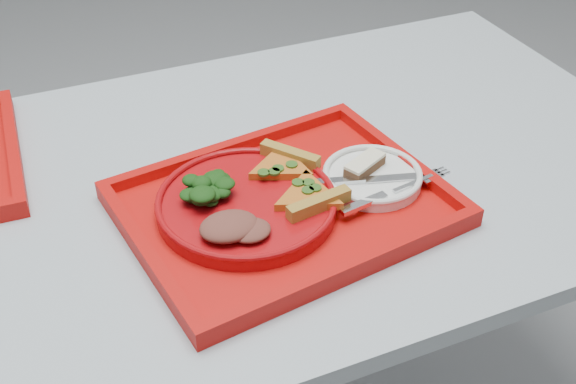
# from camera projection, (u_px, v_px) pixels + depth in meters

# --- Properties ---
(table) EXTENTS (1.60, 0.80, 0.75)m
(table) POSITION_uv_depth(u_px,v_px,m) (190.00, 228.00, 1.15)
(table) COLOR #A1ADB5
(table) RESTS_ON ground
(tray_main) EXTENTS (0.49, 0.41, 0.01)m
(tray_main) POSITION_uv_depth(u_px,v_px,m) (284.00, 209.00, 1.06)
(tray_main) COLOR #BB0D09
(tray_main) RESTS_ON table
(dinner_plate) EXTENTS (0.26, 0.26, 0.02)m
(dinner_plate) POSITION_uv_depth(u_px,v_px,m) (247.00, 206.00, 1.04)
(dinner_plate) COLOR #A40A0E
(dinner_plate) RESTS_ON tray_main
(side_plate) EXTENTS (0.15, 0.15, 0.01)m
(side_plate) POSITION_uv_depth(u_px,v_px,m) (372.00, 179.00, 1.10)
(side_plate) COLOR white
(side_plate) RESTS_ON tray_main
(pizza_slice_a) EXTENTS (0.11, 0.13, 0.02)m
(pizza_slice_a) POSITION_uv_depth(u_px,v_px,m) (308.00, 193.00, 1.03)
(pizza_slice_a) COLOR orange
(pizza_slice_a) RESTS_ON dinner_plate
(pizza_slice_b) EXTENTS (0.15, 0.14, 0.02)m
(pizza_slice_b) POSITION_uv_depth(u_px,v_px,m) (281.00, 164.00, 1.09)
(pizza_slice_b) COLOR orange
(pizza_slice_b) RESTS_ON dinner_plate
(salad_heap) EXTENTS (0.09, 0.08, 0.04)m
(salad_heap) POSITION_uv_depth(u_px,v_px,m) (204.00, 182.00, 1.04)
(salad_heap) COLOR black
(salad_heap) RESTS_ON dinner_plate
(meat_portion) EXTENTS (0.08, 0.07, 0.02)m
(meat_portion) POSITION_uv_depth(u_px,v_px,m) (229.00, 226.00, 0.97)
(meat_portion) COLOR brown
(meat_portion) RESTS_ON dinner_plate
(dessert_bar) EXTENTS (0.08, 0.06, 0.02)m
(dessert_bar) POSITION_uv_depth(u_px,v_px,m) (365.00, 165.00, 1.10)
(dessert_bar) COLOR #452517
(dessert_bar) RESTS_ON side_plate
(knife) EXTENTS (0.18, 0.07, 0.01)m
(knife) POSITION_uv_depth(u_px,v_px,m) (375.00, 179.00, 1.08)
(knife) COLOR silver
(knife) RESTS_ON side_plate
(fork) EXTENTS (0.19, 0.05, 0.01)m
(fork) POSITION_uv_depth(u_px,v_px,m) (393.00, 191.00, 1.05)
(fork) COLOR silver
(fork) RESTS_ON side_plate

